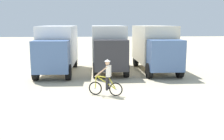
{
  "coord_description": "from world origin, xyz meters",
  "views": [
    {
      "loc": [
        -1.25,
        -10.71,
        3.56
      ],
      "look_at": [
        -0.18,
        3.3,
        1.1
      ],
      "focal_mm": 43.15,
      "sensor_mm": 36.0,
      "label": 1
    }
  ],
  "objects_px": {
    "cyclist_orange_shirt": "(107,79)",
    "box_truck_avon_van": "(58,47)",
    "box_truck_white_box": "(108,46)",
    "box_truck_cream_rv": "(155,46)"
  },
  "relations": [
    {
      "from": "cyclist_orange_shirt",
      "to": "box_truck_avon_van",
      "type": "bearing_deg",
      "value": 115.4
    },
    {
      "from": "box_truck_white_box",
      "to": "cyclist_orange_shirt",
      "type": "relative_size",
      "value": 3.71
    },
    {
      "from": "box_truck_white_box",
      "to": "box_truck_cream_rv",
      "type": "xyz_separation_m",
      "value": [
        3.45,
        -0.44,
        0.0
      ]
    },
    {
      "from": "box_truck_avon_van",
      "to": "box_truck_white_box",
      "type": "height_order",
      "value": "same"
    },
    {
      "from": "box_truck_avon_van",
      "to": "box_truck_cream_rv",
      "type": "distance_m",
      "value": 7.15
    },
    {
      "from": "box_truck_avon_van",
      "to": "cyclist_orange_shirt",
      "type": "distance_m",
      "value": 7.43
    },
    {
      "from": "box_truck_avon_van",
      "to": "cyclist_orange_shirt",
      "type": "height_order",
      "value": "box_truck_avon_van"
    },
    {
      "from": "cyclist_orange_shirt",
      "to": "box_truck_cream_rv",
      "type": "bearing_deg",
      "value": 59.52
    },
    {
      "from": "box_truck_white_box",
      "to": "box_truck_avon_van",
      "type": "bearing_deg",
      "value": -171.31
    },
    {
      "from": "box_truck_cream_rv",
      "to": "box_truck_avon_van",
      "type": "bearing_deg",
      "value": -178.98
    }
  ]
}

